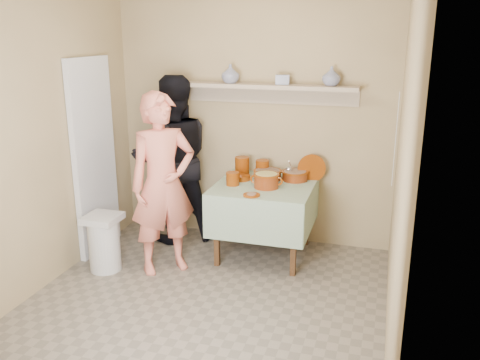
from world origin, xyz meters
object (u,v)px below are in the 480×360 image
(person_cook, at_px, (163,184))
(trash_bin, at_px, (104,242))
(person_helper, at_px, (173,160))
(serving_table, at_px, (264,196))
(cazuela_rice, at_px, (266,179))

(person_cook, xyz_separation_m, trash_bin, (-0.56, -0.18, -0.58))
(person_cook, distance_m, person_helper, 0.76)
(serving_table, height_order, cazuela_rice, cazuela_rice)
(cazuela_rice, bearing_deg, trash_bin, -154.86)
(person_helper, xyz_separation_m, cazuela_rice, (1.09, -0.24, -0.06))
(person_helper, bearing_deg, person_cook, 75.23)
(serving_table, distance_m, cazuela_rice, 0.23)
(person_cook, bearing_deg, serving_table, -7.33)
(person_cook, bearing_deg, person_helper, 64.00)
(person_cook, bearing_deg, cazuela_rice, -13.21)
(person_helper, height_order, cazuela_rice, person_helper)
(person_helper, bearing_deg, trash_bin, 38.00)
(person_helper, distance_m, serving_table, 1.09)
(serving_table, bearing_deg, person_helper, 172.21)
(person_helper, distance_m, cazuela_rice, 1.12)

